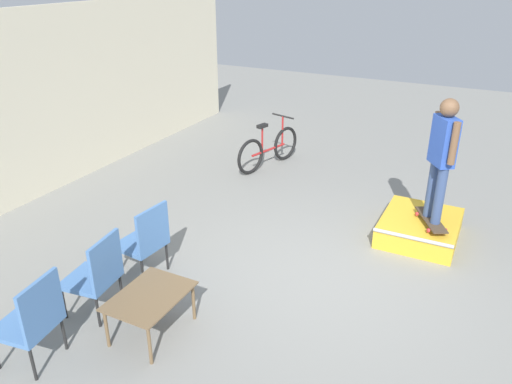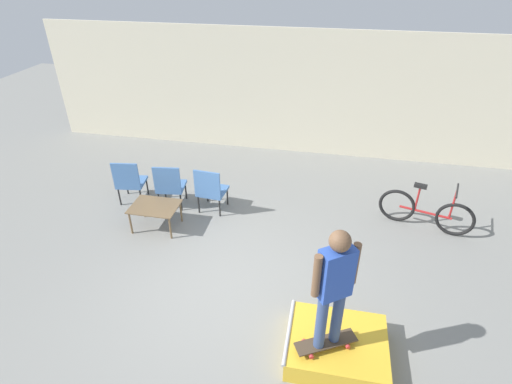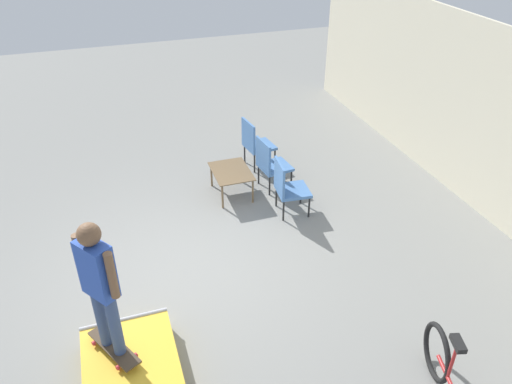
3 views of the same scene
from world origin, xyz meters
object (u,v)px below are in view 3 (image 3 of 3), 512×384
at_px(patio_chair_center, 270,163).
at_px(patio_chair_left, 255,142).
at_px(skateboard_on_ramp, 114,347).
at_px(skate_ramp_box, 132,368).
at_px(person_skater, 99,280).
at_px(patio_chair_right, 287,186).
at_px(coffee_table, 231,174).

bearing_deg(patio_chair_center, patio_chair_left, -7.58).
bearing_deg(skateboard_on_ramp, skate_ramp_box, 17.19).
xyz_separation_m(skate_ramp_box, person_skater, (-0.15, -0.15, 1.23)).
xyz_separation_m(person_skater, patio_chair_center, (-3.21, 3.00, -0.85)).
bearing_deg(person_skater, skate_ramp_box, 10.09).
xyz_separation_m(patio_chair_center, patio_chair_right, (0.83, -0.00, 0.00)).
bearing_deg(skateboard_on_ramp, patio_chair_left, 115.45).
distance_m(skate_ramp_box, skateboard_on_ramp, 0.31).
bearing_deg(skate_ramp_box, patio_chair_right, 131.44).
xyz_separation_m(coffee_table, patio_chair_center, (0.01, 0.72, 0.10)).
bearing_deg(patio_chair_center, skate_ramp_box, 132.03).
relative_size(skate_ramp_box, patio_chair_right, 1.31).
relative_size(patio_chair_left, patio_chair_center, 1.00).
bearing_deg(patio_chair_right, skateboard_on_ramp, 133.36).
distance_m(skate_ramp_box, patio_chair_center, 4.42).
bearing_deg(patio_chair_right, skate_ramp_box, 136.46).
bearing_deg(patio_chair_left, person_skater, 135.57).
height_order(person_skater, coffee_table, person_skater).
relative_size(skate_ramp_box, coffee_table, 1.47).
bearing_deg(coffee_table, skateboard_on_ramp, -35.36).
bearing_deg(coffee_table, patio_chair_center, 88.93).
distance_m(patio_chair_center, patio_chair_right, 0.83).
distance_m(skateboard_on_ramp, coffee_table, 3.95).
bearing_deg(coffee_table, patio_chair_left, 139.63).
relative_size(skateboard_on_ramp, coffee_table, 0.90).
height_order(skateboard_on_ramp, coffee_table, coffee_table).
bearing_deg(skate_ramp_box, skateboard_on_ramp, -134.72).
distance_m(patio_chair_left, patio_chair_center, 0.86).
distance_m(person_skater, patio_chair_right, 3.92).
distance_m(coffee_table, patio_chair_left, 1.11).
relative_size(skate_ramp_box, patio_chair_center, 1.31).
distance_m(person_skater, patio_chair_left, 5.13).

